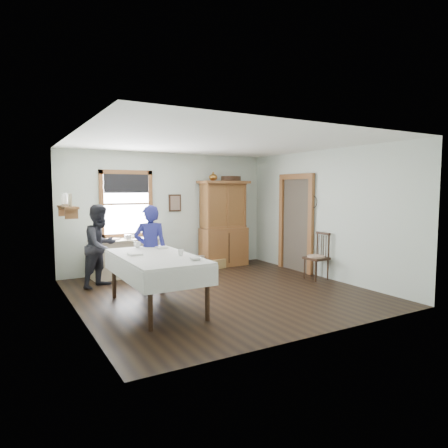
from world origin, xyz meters
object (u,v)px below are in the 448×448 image
object	(u,v)px
work_counter	(125,258)
figure_dark	(101,249)
china_hutch	(224,224)
spindle_chair	(316,256)
pail	(200,264)
woman_blue	(151,253)
wicker_basket	(217,264)
dining_table	(156,282)

from	to	relation	value
work_counter	figure_dark	bearing A→B (deg)	-138.57
china_hutch	spindle_chair	bearing A→B (deg)	-68.12
china_hutch	spindle_chair	xyz separation A→B (m)	(0.93, -2.26, -0.54)
pail	woman_blue	world-z (taller)	woman_blue
china_hutch	wicker_basket	xyz separation A→B (m)	(-0.32, -0.22, -0.93)
china_hutch	wicker_basket	bearing A→B (deg)	-145.99
dining_table	pail	xyz separation A→B (m)	(1.97, 2.39, -0.29)
dining_table	figure_dark	distance (m)	1.91
dining_table	wicker_basket	bearing A→B (deg)	44.28
wicker_basket	woman_blue	world-z (taller)	woman_blue
work_counter	dining_table	size ratio (longest dim) A/B	0.67
dining_table	figure_dark	xyz separation A→B (m)	(-0.43, 1.84, 0.31)
pail	china_hutch	bearing A→B (deg)	9.69
woman_blue	figure_dark	bearing A→B (deg)	-38.35
wicker_basket	figure_dark	xyz separation A→B (m)	(-2.78, -0.46, 0.62)
spindle_chair	pail	world-z (taller)	spindle_chair
woman_blue	figure_dark	distance (m)	1.13
pail	wicker_basket	distance (m)	0.40
china_hutch	woman_blue	xyz separation A→B (m)	(-2.43, -1.59, -0.30)
dining_table	figure_dark	bearing A→B (deg)	103.20
spindle_chair	wicker_basket	size ratio (longest dim) A/B	2.64
spindle_chair	pail	xyz separation A→B (m)	(-1.63, 2.14, -0.36)
dining_table	china_hutch	bearing A→B (deg)	43.26
china_hutch	wicker_basket	distance (m)	1.00
china_hutch	dining_table	xyz separation A→B (m)	(-2.67, -2.51, -0.61)
spindle_chair	figure_dark	size ratio (longest dim) A/B	0.67
spindle_chair	wicker_basket	bearing A→B (deg)	117.99
work_counter	spindle_chair	distance (m)	4.06
spindle_chair	figure_dark	bearing A→B (deg)	155.19
pail	figure_dark	xyz separation A→B (m)	(-2.40, -0.56, 0.60)
woman_blue	wicker_basket	bearing A→B (deg)	-131.36
wicker_basket	pail	bearing A→B (deg)	165.83
spindle_chair	dining_table	bearing A→B (deg)	-179.32
china_hutch	pail	xyz separation A→B (m)	(-0.70, -0.12, -0.90)
dining_table	wicker_basket	size ratio (longest dim) A/B	5.69
pail	figure_dark	size ratio (longest dim) A/B	0.18
china_hutch	woman_blue	bearing A→B (deg)	-147.25
spindle_chair	china_hutch	bearing A→B (deg)	108.94
spindle_chair	figure_dark	xyz separation A→B (m)	(-4.03, 1.58, 0.24)
work_counter	woman_blue	distance (m)	1.60
china_hutch	figure_dark	xyz separation A→B (m)	(-3.10, -0.68, -0.30)
china_hutch	dining_table	bearing A→B (deg)	-137.21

